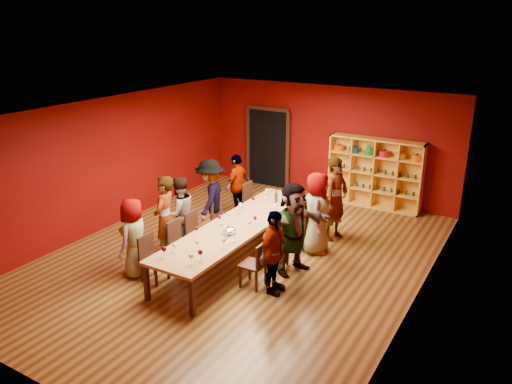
# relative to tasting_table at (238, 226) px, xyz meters

# --- Properties ---
(room_shell) EXTENTS (7.10, 9.10, 3.04)m
(room_shell) POSITION_rel_tasting_table_xyz_m (0.00, 0.00, 0.80)
(room_shell) COLOR #533616
(room_shell) RESTS_ON ground
(tasting_table) EXTENTS (1.10, 4.50, 0.75)m
(tasting_table) POSITION_rel_tasting_table_xyz_m (0.00, 0.00, 0.00)
(tasting_table) COLOR #A47244
(tasting_table) RESTS_ON ground
(doorway) EXTENTS (1.40, 0.17, 2.30)m
(doorway) POSITION_rel_tasting_table_xyz_m (-1.80, 4.43, 0.42)
(doorway) COLOR black
(doorway) RESTS_ON ground
(shelving_unit) EXTENTS (2.40, 0.40, 1.80)m
(shelving_unit) POSITION_rel_tasting_table_xyz_m (1.40, 4.32, 0.28)
(shelving_unit) COLOR gold
(shelving_unit) RESTS_ON ground
(chair_person_left_0) EXTENTS (0.42, 0.42, 0.89)m
(chair_person_left_0) POSITION_rel_tasting_table_xyz_m (-0.91, -1.58, -0.20)
(chair_person_left_0) COLOR black
(chair_person_left_0) RESTS_ON ground
(person_left_0) EXTENTS (0.55, 0.82, 1.54)m
(person_left_0) POSITION_rel_tasting_table_xyz_m (-1.31, -1.58, 0.07)
(person_left_0) COLOR #CD8994
(person_left_0) RESTS_ON ground
(chair_person_left_1) EXTENTS (0.42, 0.42, 0.89)m
(chair_person_left_1) POSITION_rel_tasting_table_xyz_m (-0.91, -0.77, -0.20)
(chair_person_left_1) COLOR black
(chair_person_left_1) RESTS_ON ground
(person_left_1) EXTENTS (0.64, 0.76, 1.76)m
(person_left_1) POSITION_rel_tasting_table_xyz_m (-1.24, -0.77, 0.18)
(person_left_1) COLOR #15183C
(person_left_1) RESTS_ON ground
(chair_person_left_2) EXTENTS (0.42, 0.42, 0.89)m
(chair_person_left_2) POSITION_rel_tasting_table_xyz_m (-0.91, -0.22, -0.20)
(chair_person_left_2) COLOR black
(chair_person_left_2) RESTS_ON ground
(person_left_2) EXTENTS (0.67, 0.87, 1.57)m
(person_left_2) POSITION_rel_tasting_table_xyz_m (-1.32, -0.22, 0.09)
(person_left_2) COLOR #161A3D
(person_left_2) RESTS_ON ground
(chair_person_left_3) EXTENTS (0.42, 0.42, 0.89)m
(chair_person_left_3) POSITION_rel_tasting_table_xyz_m (-0.91, 0.68, -0.20)
(chair_person_left_3) COLOR black
(chair_person_left_3) RESTS_ON ground
(person_left_3) EXTENTS (0.83, 1.22, 1.75)m
(person_left_3) POSITION_rel_tasting_table_xyz_m (-1.16, 0.68, 0.18)
(person_left_3) COLOR #D18D8C
(person_left_3) RESTS_ON ground
(chair_person_left_4) EXTENTS (0.42, 0.42, 0.89)m
(chair_person_left_4) POSITION_rel_tasting_table_xyz_m (-0.91, 2.00, -0.20)
(chair_person_left_4) COLOR black
(chair_person_left_4) RESTS_ON ground
(person_left_4) EXTENTS (0.44, 0.92, 1.55)m
(person_left_4) POSITION_rel_tasting_table_xyz_m (-1.31, 2.00, 0.07)
(person_left_4) COLOR #CA878C
(person_left_4) RESTS_ON ground
(chair_person_right_1) EXTENTS (0.42, 0.42, 0.89)m
(chair_person_right_1) POSITION_rel_tasting_table_xyz_m (0.91, -0.81, -0.20)
(chair_person_right_1) COLOR black
(chair_person_right_1) RESTS_ON ground
(person_right_1) EXTENTS (0.46, 0.93, 1.55)m
(person_right_1) POSITION_rel_tasting_table_xyz_m (1.25, -0.81, 0.08)
(person_right_1) COLOR pink
(person_right_1) RESTS_ON ground
(chair_person_right_2) EXTENTS (0.42, 0.42, 0.89)m
(chair_person_right_2) POSITION_rel_tasting_table_xyz_m (0.91, 0.07, -0.20)
(chair_person_right_2) COLOR black
(chair_person_right_2) RESTS_ON ground
(person_right_2) EXTENTS (1.05, 1.72, 1.79)m
(person_right_2) POSITION_rel_tasting_table_xyz_m (1.19, 0.07, 0.20)
(person_right_2) COLOR #506CA5
(person_right_2) RESTS_ON ground
(chair_person_right_3) EXTENTS (0.42, 0.42, 0.89)m
(chair_person_right_3) POSITION_rel_tasting_table_xyz_m (0.91, 1.09, -0.20)
(chair_person_right_3) COLOR black
(chair_person_right_3) RESTS_ON ground
(person_right_3) EXTENTS (0.70, 0.95, 1.73)m
(person_right_3) POSITION_rel_tasting_table_xyz_m (1.21, 1.09, 0.16)
(person_right_3) COLOR #5683B1
(person_right_3) RESTS_ON ground
(chair_person_right_4) EXTENTS (0.42, 0.42, 0.89)m
(chair_person_right_4) POSITION_rel_tasting_table_xyz_m (0.91, 1.92, -0.20)
(chair_person_right_4) COLOR black
(chair_person_right_4) RESTS_ON ground
(person_right_4) EXTENTS (0.61, 0.76, 1.86)m
(person_right_4) POSITION_rel_tasting_table_xyz_m (1.30, 1.92, 0.23)
(person_right_4) COLOR tan
(person_right_4) RESTS_ON ground
(wine_glass_0) EXTENTS (0.08, 0.08, 0.19)m
(wine_glass_0) POSITION_rel_tasting_table_xyz_m (-0.07, -0.48, 0.19)
(wine_glass_0) COLOR white
(wine_glass_0) RESTS_ON tasting_table
(wine_glass_1) EXTENTS (0.07, 0.07, 0.18)m
(wine_glass_1) POSITION_rel_tasting_table_xyz_m (-0.01, -1.34, 0.18)
(wine_glass_1) COLOR white
(wine_glass_1) RESTS_ON tasting_table
(wine_glass_2) EXTENTS (0.07, 0.07, 0.18)m
(wine_glass_2) POSITION_rel_tasting_table_xyz_m (0.33, 1.04, 0.18)
(wine_glass_2) COLOR white
(wine_glass_2) RESTS_ON tasting_table
(wine_glass_3) EXTENTS (0.07, 0.07, 0.19)m
(wine_glass_3) POSITION_rel_tasting_table_xyz_m (0.35, 1.79, 0.19)
(wine_glass_3) COLOR white
(wine_glass_3) RESTS_ON tasting_table
(wine_glass_4) EXTENTS (0.09, 0.09, 0.21)m
(wine_glass_4) POSITION_rel_tasting_table_xyz_m (0.26, -1.86, 0.21)
(wine_glass_4) COLOR white
(wine_glass_4) RESTS_ON tasting_table
(wine_glass_5) EXTENTS (0.07, 0.07, 0.19)m
(wine_glass_5) POSITION_rel_tasting_table_xyz_m (0.30, 1.69, 0.19)
(wine_glass_5) COLOR white
(wine_glass_5) RESTS_ON tasting_table
(wine_glass_6) EXTENTS (0.09, 0.09, 0.22)m
(wine_glass_6) POSITION_rel_tasting_table_xyz_m (0.38, -1.07, 0.21)
(wine_glass_6) COLOR white
(wine_glass_6) RESTS_ON tasting_table
(wine_glass_7) EXTENTS (0.08, 0.08, 0.19)m
(wine_glass_7) POSITION_rel_tasting_table_xyz_m (-0.27, 0.06, 0.19)
(wine_glass_7) COLOR white
(wine_glass_7) RESTS_ON tasting_table
(wine_glass_8) EXTENTS (0.09, 0.09, 0.22)m
(wine_glass_8) POSITION_rel_tasting_table_xyz_m (-0.29, -1.90, 0.21)
(wine_glass_8) COLOR white
(wine_glass_8) RESTS_ON tasting_table
(wine_glass_9) EXTENTS (0.08, 0.08, 0.20)m
(wine_glass_9) POSITION_rel_tasting_table_xyz_m (-0.29, 1.67, 0.20)
(wine_glass_9) COLOR white
(wine_glass_9) RESTS_ON tasting_table
(wine_glass_10) EXTENTS (0.07, 0.07, 0.18)m
(wine_glass_10) POSITION_rel_tasting_table_xyz_m (-0.29, -1.64, 0.18)
(wine_glass_10) COLOR white
(wine_glass_10) RESTS_ON tasting_table
(wine_glass_11) EXTENTS (0.09, 0.09, 0.22)m
(wine_glass_11) POSITION_rel_tasting_table_xyz_m (0.32, -1.68, 0.21)
(wine_glass_11) COLOR white
(wine_glass_11) RESTS_ON tasting_table
(wine_glass_12) EXTENTS (0.07, 0.07, 0.18)m
(wine_glass_12) POSITION_rel_tasting_table_xyz_m (0.35, 0.88, 0.18)
(wine_glass_12) COLOR white
(wine_glass_12) RESTS_ON tasting_table
(wine_glass_13) EXTENTS (0.07, 0.07, 0.19)m
(wine_glass_13) POSITION_rel_tasting_table_xyz_m (0.30, 0.15, 0.19)
(wine_glass_13) COLOR white
(wine_glass_13) RESTS_ON tasting_table
(wine_glass_14) EXTENTS (0.08, 0.08, 0.19)m
(wine_glass_14) POSITION_rel_tasting_table_xyz_m (-0.33, -0.18, 0.19)
(wine_glass_14) COLOR white
(wine_glass_14) RESTS_ON tasting_table
(wine_glass_15) EXTENTS (0.07, 0.07, 0.18)m
(wine_glass_15) POSITION_rel_tasting_table_xyz_m (-0.09, 1.25, 0.18)
(wine_glass_15) COLOR white
(wine_glass_15) RESTS_ON tasting_table
(wine_glass_16) EXTENTS (0.08, 0.08, 0.20)m
(wine_glass_16) POSITION_rel_tasting_table_xyz_m (0.36, -0.72, 0.20)
(wine_glass_16) COLOR white
(wine_glass_16) RESTS_ON tasting_table
(wine_glass_17) EXTENTS (0.08, 0.08, 0.19)m
(wine_glass_17) POSITION_rel_tasting_table_xyz_m (-0.30, 1.08, 0.19)
(wine_glass_17) COLOR white
(wine_glass_17) RESTS_ON tasting_table
(wine_glass_18) EXTENTS (0.08, 0.08, 0.20)m
(wine_glass_18) POSITION_rel_tasting_table_xyz_m (0.33, -0.12, 0.19)
(wine_glass_18) COLOR white
(wine_glass_18) RESTS_ON tasting_table
(wine_glass_19) EXTENTS (0.08, 0.08, 0.20)m
(wine_glass_19) POSITION_rel_tasting_table_xyz_m (-0.37, -0.88, 0.19)
(wine_glass_19) COLOR white
(wine_glass_19) RESTS_ON tasting_table
(spittoon_bowl) EXTENTS (0.27, 0.27, 0.15)m
(spittoon_bowl) POSITION_rel_tasting_table_xyz_m (0.10, -0.49, 0.11)
(spittoon_bowl) COLOR silver
(spittoon_bowl) RESTS_ON tasting_table
(carafe_a) EXTENTS (0.11, 0.11, 0.24)m
(carafe_a) POSITION_rel_tasting_table_xyz_m (-0.26, 0.50, 0.16)
(carafe_a) COLOR white
(carafe_a) RESTS_ON tasting_table
(carafe_b) EXTENTS (0.11, 0.11, 0.24)m
(carafe_b) POSITION_rel_tasting_table_xyz_m (0.15, -0.70, 0.16)
(carafe_b) COLOR white
(carafe_b) RESTS_ON tasting_table
(wine_bottle) EXTENTS (0.08, 0.08, 0.31)m
(wine_bottle) POSITION_rel_tasting_table_xyz_m (0.06, 1.47, 0.17)
(wine_bottle) COLOR #153B1D
(wine_bottle) RESTS_ON tasting_table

